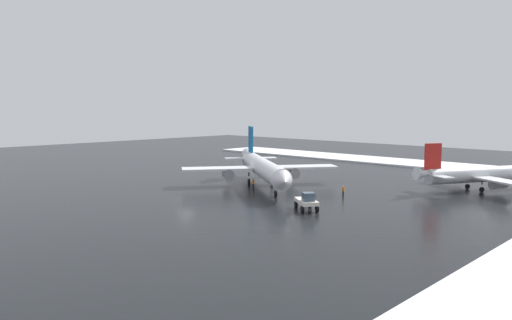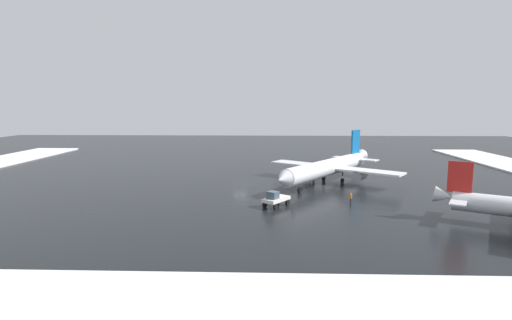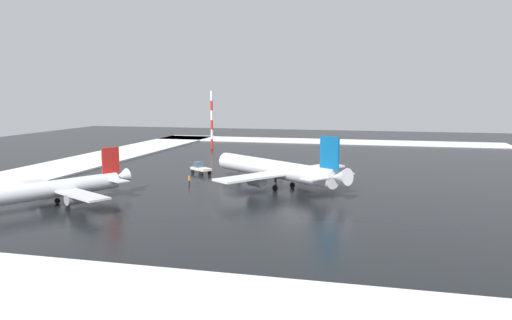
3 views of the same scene
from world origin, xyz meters
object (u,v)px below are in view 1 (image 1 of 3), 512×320
Objects in this scene: pushback_tug at (307,201)px; ground_crew_mid_apron at (253,183)px; airplane_distant_tail at (262,168)px; airplane_parked_starboard at (483,174)px; ground_crew_near_tug at (343,190)px.

ground_crew_mid_apron is at bearing -168.03° from pushback_tug.
airplane_distant_tail is 16.67× the size of ground_crew_mid_apron.
airplane_distant_tail reaches higher than ground_crew_mid_apron.
airplane_distant_tail is at bearing 156.77° from airplane_parked_starboard.
airplane_distant_tail is 1.17× the size of airplane_parked_starboard.
airplane_distant_tail is 36.53m from airplane_parked_starboard.
airplane_distant_tail is 3.76m from ground_crew_mid_apron.
pushback_tug is at bearing 5.49° from airplane_distant_tail.
ground_crew_near_tug is at bearing 177.26° from airplane_parked_starboard.
airplane_distant_tail is 20.99m from pushback_tug.
airplane_parked_starboard is 14.30× the size of ground_crew_near_tug.
airplane_distant_tail is at bearing -174.69° from pushback_tug.
airplane_parked_starboard is at bearing -142.25° from ground_crew_mid_apron.
ground_crew_mid_apron and ground_crew_near_tug have the same top height.
airplane_distant_tail is 5.68× the size of pushback_tug.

